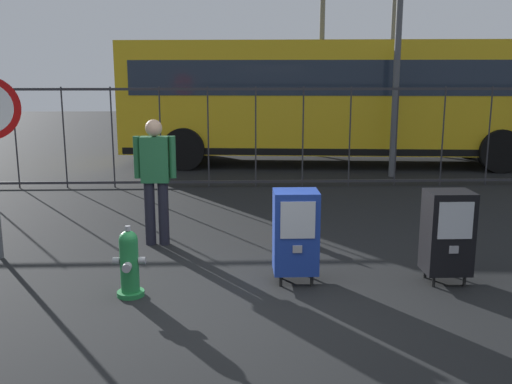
{
  "coord_description": "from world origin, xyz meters",
  "views": [
    {
      "loc": [
        0.06,
        -5.29,
        2.25
      ],
      "look_at": [
        0.3,
        1.2,
        0.9
      ],
      "focal_mm": 40.11,
      "sensor_mm": 36.0,
      "label": 1
    }
  ],
  "objects_px": {
    "traffic_cone": "(292,221)",
    "newspaper_box_secondary": "(448,232)",
    "pedestrian": "(155,175)",
    "fire_hydrant": "(129,263)",
    "newspaper_box_primary": "(296,232)",
    "bus_near": "(337,96)"
  },
  "relations": [
    {
      "from": "traffic_cone",
      "to": "newspaper_box_secondary",
      "type": "bearing_deg",
      "value": -48.42
    },
    {
      "from": "pedestrian",
      "to": "traffic_cone",
      "type": "height_order",
      "value": "pedestrian"
    },
    {
      "from": "fire_hydrant",
      "to": "newspaper_box_primary",
      "type": "height_order",
      "value": "newspaper_box_primary"
    },
    {
      "from": "newspaper_box_primary",
      "to": "traffic_cone",
      "type": "relative_size",
      "value": 1.92
    },
    {
      "from": "newspaper_box_secondary",
      "to": "traffic_cone",
      "type": "distance_m",
      "value": 2.31
    },
    {
      "from": "newspaper_box_primary",
      "to": "bus_near",
      "type": "relative_size",
      "value": 0.1
    },
    {
      "from": "fire_hydrant",
      "to": "traffic_cone",
      "type": "distance_m",
      "value": 2.72
    },
    {
      "from": "bus_near",
      "to": "fire_hydrant",
      "type": "bearing_deg",
      "value": -107.64
    },
    {
      "from": "newspaper_box_primary",
      "to": "traffic_cone",
      "type": "distance_m",
      "value": 1.67
    },
    {
      "from": "bus_near",
      "to": "newspaper_box_secondary",
      "type": "bearing_deg",
      "value": -86.91
    },
    {
      "from": "newspaper_box_secondary",
      "to": "bus_near",
      "type": "height_order",
      "value": "bus_near"
    },
    {
      "from": "newspaper_box_secondary",
      "to": "pedestrian",
      "type": "distance_m",
      "value": 3.7
    },
    {
      "from": "newspaper_box_primary",
      "to": "pedestrian",
      "type": "bearing_deg",
      "value": 139.09
    },
    {
      "from": "fire_hydrant",
      "to": "newspaper_box_secondary",
      "type": "bearing_deg",
      "value": 4.67
    },
    {
      "from": "fire_hydrant",
      "to": "bus_near",
      "type": "height_order",
      "value": "bus_near"
    },
    {
      "from": "traffic_cone",
      "to": "bus_near",
      "type": "height_order",
      "value": "bus_near"
    },
    {
      "from": "fire_hydrant",
      "to": "traffic_cone",
      "type": "bearing_deg",
      "value": 46.9
    },
    {
      "from": "traffic_cone",
      "to": "bus_near",
      "type": "distance_m",
      "value": 7.18
    },
    {
      "from": "newspaper_box_primary",
      "to": "newspaper_box_secondary",
      "type": "distance_m",
      "value": 1.64
    },
    {
      "from": "pedestrian",
      "to": "newspaper_box_primary",
      "type": "bearing_deg",
      "value": -40.91
    },
    {
      "from": "newspaper_box_primary",
      "to": "bus_near",
      "type": "height_order",
      "value": "bus_near"
    },
    {
      "from": "fire_hydrant",
      "to": "pedestrian",
      "type": "bearing_deg",
      "value": 88.76
    }
  ]
}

